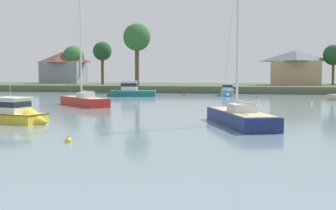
# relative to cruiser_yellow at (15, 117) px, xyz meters

# --- Properties ---
(far_shore_bank) EXTENTS (215.16, 42.50, 1.37)m
(far_shore_bank) POSITION_rel_cruiser_yellow_xyz_m (3.22, 73.65, 0.23)
(far_shore_bank) COLOR #4C563D
(far_shore_bank) RESTS_ON ground
(cruiser_yellow) EXTENTS (6.88, 3.24, 3.69)m
(cruiser_yellow) POSITION_rel_cruiser_yellow_xyz_m (0.00, 0.00, 0.00)
(cruiser_yellow) COLOR gold
(cruiser_yellow) RESTS_ON ground
(cruiser_skyblue) EXTENTS (2.76, 7.50, 3.95)m
(cruiser_skyblue) POSITION_rel_cruiser_yellow_xyz_m (11.49, 44.77, 0.05)
(cruiser_skyblue) COLOR #669ECC
(cruiser_skyblue) RESTS_ON ground
(sailboat_navy) EXTENTS (5.68, 9.29, 13.13)m
(sailboat_navy) POSITION_rel_cruiser_yellow_xyz_m (16.22, 2.32, -0.18)
(sailboat_navy) COLOR navy
(sailboat_navy) RESTS_ON ground
(cruiser_teal) EXTENTS (8.79, 4.22, 5.07)m
(cruiser_teal) POSITION_rel_cruiser_yellow_xyz_m (-4.51, 38.88, 0.15)
(cruiser_teal) COLOR #196B70
(cruiser_teal) RESTS_ON ground
(sailboat_red) EXTENTS (8.22, 7.80, 14.59)m
(sailboat_red) POSITION_rel_cruiser_yellow_xyz_m (-2.44, 17.11, -0.16)
(sailboat_red) COLOR #B2231E
(sailboat_red) RESTS_ON ground
(mooring_buoy_yellow) EXTENTS (0.37, 0.37, 0.42)m
(mooring_buoy_yellow) POSITION_rel_cruiser_yellow_xyz_m (7.88, -7.18, -0.39)
(mooring_buoy_yellow) COLOR yellow
(mooring_buoy_yellow) RESTS_ON ground
(mooring_buoy_orange) EXTENTS (0.37, 0.37, 0.43)m
(mooring_buoy_orange) POSITION_rel_cruiser_yellow_xyz_m (16.80, 37.30, -0.39)
(mooring_buoy_orange) COLOR orange
(mooring_buoy_orange) RESTS_ON ground
(mooring_buoy_white) EXTENTS (0.32, 0.32, 0.37)m
(mooring_buoy_white) POSITION_rel_cruiser_yellow_xyz_m (23.42, 26.33, -0.39)
(mooring_buoy_white) COLOR white
(mooring_buoy_white) RESTS_ON ground
(mooring_buoy_red) EXTENTS (0.40, 0.40, 0.45)m
(mooring_buoy_red) POSITION_rel_cruiser_yellow_xyz_m (4.43, 42.18, -0.38)
(mooring_buoy_red) COLOR red
(mooring_buoy_red) RESTS_ON ground
(shore_tree_right) EXTENTS (4.39, 4.39, 8.70)m
(shore_tree_right) POSITION_rel_cruiser_yellow_xyz_m (31.94, 68.09, 7.36)
(shore_tree_right) COLOR brown
(shore_tree_right) RESTS_ON far_shore_bank
(shore_tree_center_right) EXTENTS (5.60, 5.60, 12.75)m
(shore_tree_center_right) POSITION_rel_cruiser_yellow_xyz_m (-7.95, 54.73, 10.67)
(shore_tree_center_right) COLOR brown
(shore_tree_center_right) RESTS_ON far_shore_bank
(shore_tree_left) EXTENTS (4.37, 4.37, 9.99)m
(shore_tree_left) POSITION_rel_cruiser_yellow_xyz_m (-19.58, 64.54, 8.57)
(shore_tree_left) COLOR brown
(shore_tree_left) RESTS_ON far_shore_bank
(shore_tree_far_right) EXTENTS (5.64, 5.64, 9.98)m
(shore_tree_far_right) POSITION_rel_cruiser_yellow_xyz_m (-32.01, 74.93, 8.03)
(shore_tree_far_right) COLOR brown
(shore_tree_far_right) RESTS_ON far_shore_bank
(cottage_hillside) EXTENTS (11.12, 9.41, 7.61)m
(cottage_hillside) POSITION_rel_cruiser_yellow_xyz_m (24.05, 68.40, 4.85)
(cottage_hillside) COLOR tan
(cottage_hillside) RESTS_ON far_shore_bank
(cottage_near_water) EXTENTS (11.70, 7.76, 8.51)m
(cottage_near_water) POSITION_rel_cruiser_yellow_xyz_m (-34.79, 74.67, 5.33)
(cottage_near_water) COLOR gray
(cottage_near_water) RESTS_ON far_shore_bank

